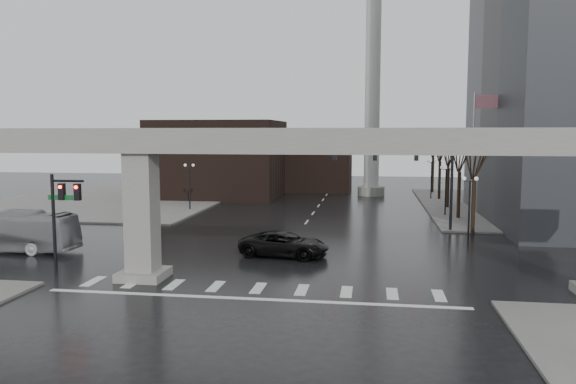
{
  "coord_description": "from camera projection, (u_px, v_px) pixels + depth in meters",
  "views": [
    {
      "loc": [
        6.02,
        -30.31,
        8.45
      ],
      "look_at": [
        0.51,
        6.55,
        4.5
      ],
      "focal_mm": 35.0,
      "sensor_mm": 36.0,
      "label": 1
    }
  ],
  "objects": [
    {
      "name": "ground",
      "position": [
        262.0,
        283.0,
        31.59
      ],
      "size": [
        160.0,
        160.0,
        0.0
      ],
      "primitive_type": "plane",
      "color": "black",
      "rests_on": "ground"
    },
    {
      "name": "sidewalk_ne",
      "position": [
        550.0,
        207.0,
        63.17
      ],
      "size": [
        28.0,
        36.0,
        0.15
      ],
      "primitive_type": "cube",
      "color": "slate",
      "rests_on": "ground"
    },
    {
      "name": "sidewalk_nw",
      "position": [
        115.0,
        199.0,
        70.81
      ],
      "size": [
        28.0,
        36.0,
        0.15
      ],
      "primitive_type": "cube",
      "color": "slate",
      "rests_on": "ground"
    },
    {
      "name": "elevated_guideway",
      "position": [
        284.0,
        161.0,
        30.68
      ],
      "size": [
        48.0,
        2.6,
        8.7
      ],
      "color": "gray",
      "rests_on": "ground"
    },
    {
      "name": "building_far_left",
      "position": [
        219.0,
        159.0,
        74.43
      ],
      "size": [
        16.0,
        14.0,
        10.0
      ],
      "primitive_type": "cube",
      "color": "black",
      "rests_on": "ground"
    },
    {
      "name": "building_far_mid",
      "position": [
        317.0,
        163.0,
        82.61
      ],
      "size": [
        10.0,
        10.0,
        8.0
      ],
      "primitive_type": "cube",
      "color": "black",
      "rests_on": "ground"
    },
    {
      "name": "smokestack",
      "position": [
        373.0,
        96.0,
        74.55
      ],
      "size": [
        3.6,
        3.6,
        30.0
      ],
      "color": "beige",
      "rests_on": "ground"
    },
    {
      "name": "signal_mast_arm",
      "position": [
        407.0,
        163.0,
        48.14
      ],
      "size": [
        12.12,
        0.43,
        8.0
      ],
      "color": "black",
      "rests_on": "ground"
    },
    {
      "name": "signal_left_pole",
      "position": [
        62.0,
        206.0,
        33.45
      ],
      "size": [
        2.3,
        0.3,
        6.0
      ],
      "color": "black",
      "rests_on": "ground"
    },
    {
      "name": "flagpole_assembly",
      "position": [
        477.0,
        143.0,
        50.19
      ],
      "size": [
        2.06,
        0.12,
        12.0
      ],
      "color": "silver",
      "rests_on": "ground"
    },
    {
      "name": "lamp_right_0",
      "position": [
        470.0,
        198.0,
        43.01
      ],
      "size": [
        1.22,
        0.32,
        5.11
      ],
      "color": "black",
      "rests_on": "ground"
    },
    {
      "name": "lamp_right_1",
      "position": [
        446.0,
        182.0,
        56.78
      ],
      "size": [
        1.22,
        0.32,
        5.11
      ],
      "color": "black",
      "rests_on": "ground"
    },
    {
      "name": "lamp_right_2",
      "position": [
        431.0,
        172.0,
        70.55
      ],
      "size": [
        1.22,
        0.32,
        5.11
      ],
      "color": "black",
      "rests_on": "ground"
    },
    {
      "name": "lamp_left_0",
      "position": [
        136.0,
        192.0,
        46.97
      ],
      "size": [
        1.22,
        0.32,
        5.11
      ],
      "color": "black",
      "rests_on": "ground"
    },
    {
      "name": "lamp_left_1",
      "position": [
        189.0,
        179.0,
        60.74
      ],
      "size": [
        1.22,
        0.32,
        5.11
      ],
      "color": "black",
      "rests_on": "ground"
    },
    {
      "name": "lamp_left_2",
      "position": [
        223.0,
        170.0,
        74.51
      ],
      "size": [
        1.22,
        0.32,
        5.11
      ],
      "color": "black",
      "rests_on": "ground"
    },
    {
      "name": "tree_right_0",
      "position": [
        474.0,
        201.0,
        46.88
      ],
      "size": [
        1.09,
        1.58,
        7.5
      ],
      "color": "black",
      "rests_on": "ground"
    },
    {
      "name": "tree_right_1",
      "position": [
        459.0,
        190.0,
        54.74
      ],
      "size": [
        1.09,
        1.61,
        7.67
      ],
      "color": "black",
      "rests_on": "ground"
    },
    {
      "name": "tree_right_2",
      "position": [
        448.0,
        182.0,
        62.6
      ],
      "size": [
        1.1,
        1.63,
        7.85
      ],
      "color": "black",
      "rests_on": "ground"
    },
    {
      "name": "tree_right_3",
      "position": [
        440.0,
        176.0,
        70.47
      ],
      "size": [
        1.11,
        1.66,
        8.02
      ],
      "color": "black",
      "rests_on": "ground"
    },
    {
      "name": "tree_right_4",
      "position": [
        433.0,
        172.0,
        78.33
      ],
      "size": [
        1.12,
        1.69,
        8.19
      ],
      "color": "black",
      "rests_on": "ground"
    },
    {
      "name": "pickup_truck",
      "position": [
        284.0,
        244.0,
        38.4
      ],
      "size": [
        6.43,
        3.61,
        1.7
      ],
      "primitive_type": "imported",
      "rotation": [
        0.0,
        0.0,
        1.44
      ],
      "color": "black",
      "rests_on": "ground"
    },
    {
      "name": "city_bus",
      "position": [
        6.0,
        231.0,
        40.03
      ],
      "size": [
        10.59,
        2.85,
        2.93
      ],
      "primitive_type": "imported",
      "rotation": [
        0.0,
        0.0,
        1.53
      ],
      "color": "gray",
      "rests_on": "ground"
    }
  ]
}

